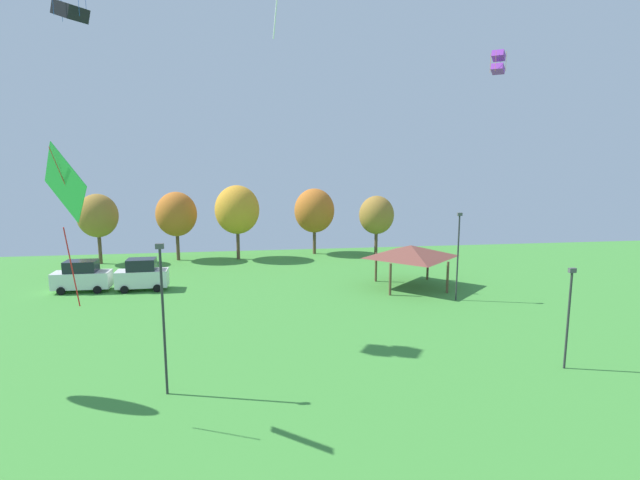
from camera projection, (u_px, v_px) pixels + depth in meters
The scene contains 13 objects.
kite_flying_2 at pixel (498, 62), 37.38m from camera, with size 1.29×1.31×1.71m.
kite_flying_4 at pixel (65, 188), 19.20m from camera, with size 2.32×2.37×6.55m.
parked_car_leftmost at pixel (82, 276), 40.86m from camera, with size 4.50×1.99×2.58m.
parked_car_second_from_left at pixel (142, 275), 41.27m from camera, with size 4.16×2.03×2.65m.
park_pavilion at pixel (411, 251), 41.98m from camera, with size 6.19×5.92×3.60m.
light_post_0 at pixel (458, 252), 37.92m from camera, with size 0.36×0.20×6.80m.
light_post_1 at pixel (569, 312), 25.60m from camera, with size 0.36×0.20×5.37m.
light_post_2 at pixel (163, 312), 22.63m from camera, with size 0.36×0.20×7.13m.
treeline_tree_0 at pixel (98, 216), 50.93m from camera, with size 4.05×4.05×7.25m.
treeline_tree_1 at pixel (176, 214), 52.74m from camera, with size 4.29×4.29×7.33m.
treeline_tree_2 at pixel (237, 210), 53.24m from camera, with size 4.73×4.73×7.98m.
treeline_tree_3 at pixel (314, 211), 56.30m from camera, with size 4.53×4.53×7.45m.
treeline_tree_4 at pixel (376, 215), 55.39m from camera, with size 3.88×3.88×6.71m.
Camera 1 is at (-2.74, 1.41, 10.91)m, focal length 28.00 mm.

